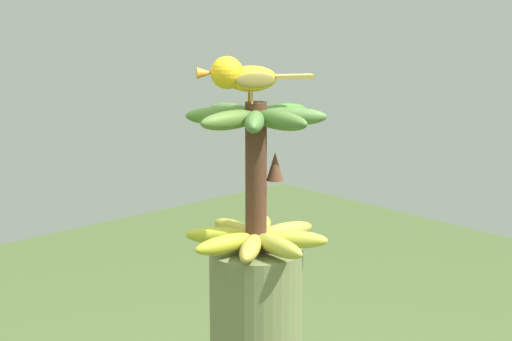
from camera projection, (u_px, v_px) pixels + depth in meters
The scene contains 2 objects.
banana_bunch at pixel (256, 178), 1.86m from camera, with size 0.31×0.31×0.32m.
perched_bird at pixel (241, 76), 1.80m from camera, with size 0.15×0.22×0.10m.
Camera 1 is at (1.33, -1.23, 1.75)m, focal length 62.20 mm.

